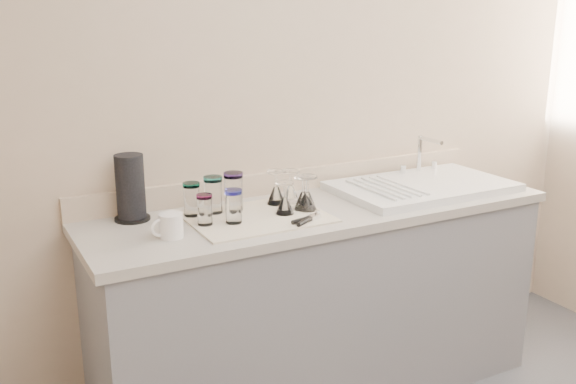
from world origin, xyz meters
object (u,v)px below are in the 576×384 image
tumbler_blue (234,206)px  paper_towel_roll (131,188)px  tumbler_teal (192,199)px  goblet_back_left (276,193)px  tumbler_magenta (205,209)px  goblet_front_right (307,198)px  goblet_extra (303,198)px  tumbler_cyan (213,194)px  goblet_back_right (291,191)px  can_opener (307,219)px  white_mug (170,226)px  goblet_front_left (285,203)px  tumbler_purple (234,191)px  sink_unit (422,186)px

tumbler_blue → paper_towel_roll: size_ratio=0.51×
tumbler_teal → goblet_back_left: size_ratio=0.94×
tumbler_magenta → goblet_front_right: 0.45m
tumbler_blue → goblet_extra: (0.33, 0.03, -0.02)m
tumbler_magenta → tumbler_teal: bearing=91.2°
tumbler_teal → tumbler_cyan: tumbler_cyan is taller
goblet_back_right → goblet_extra: same height
tumbler_blue → can_opener: (0.26, -0.12, -0.06)m
goblet_back_left → white_mug: (-0.53, -0.18, -0.01)m
white_mug → goblet_front_left: bearing=4.3°
tumbler_purple → white_mug: (-0.34, -0.19, -0.04)m
goblet_front_left → goblet_front_right: (0.11, 0.00, 0.00)m
goblet_front_right → paper_towel_roll: bearing=160.7°
sink_unit → tumbler_blue: sink_unit is taller
tumbler_teal → tumbler_cyan: size_ratio=0.90×
sink_unit → goblet_front_left: bearing=-176.4°
goblet_back_right → paper_towel_roll: size_ratio=0.53×
tumbler_blue → can_opener: bearing=-25.4°
goblet_front_left → goblet_front_right: goblet_front_right is taller
tumbler_purple → goblet_front_right: (0.27, -0.15, -0.03)m
sink_unit → goblet_back_right: (-0.66, 0.09, 0.04)m
goblet_extra → paper_towel_roll: 0.70m
tumbler_cyan → tumbler_teal: bearing=176.3°
tumbler_magenta → goblet_front_left: bearing=-3.8°
goblet_back_left → goblet_extra: (0.06, -0.13, -0.00)m
goblet_front_right → white_mug: 0.61m
tumbler_purple → tumbler_magenta: 0.22m
sink_unit → goblet_back_left: size_ratio=5.62×
tumbler_cyan → tumbler_purple: 0.09m
white_mug → paper_towel_roll: size_ratio=0.48×
tumbler_cyan → paper_towel_roll: (-0.32, 0.09, 0.05)m
goblet_front_right → tumbler_teal: bearing=161.0°
paper_towel_roll → tumbler_cyan: bearing=-15.4°
tumbler_cyan → tumbler_magenta: tumbler_cyan is taller
goblet_extra → tumbler_blue: bearing=-175.3°
tumbler_blue → paper_towel_roll: (-0.34, 0.25, 0.05)m
tumbler_purple → goblet_back_left: tumbler_purple is taller
sink_unit → goblet_back_right: sink_unit is taller
white_mug → paper_towel_roll: bearing=103.9°
goblet_back_left → can_opener: goblet_back_left is taller
tumbler_purple → goblet_front_right: bearing=-28.2°
tumbler_purple → goblet_front_right: tumbler_purple is taller
tumbler_cyan → white_mug: tumbler_cyan is taller
goblet_front_right → goblet_extra: size_ratio=1.03×
tumbler_purple → tumbler_blue: size_ratio=1.19×
goblet_back_left → tumbler_cyan: bearing=178.3°
goblet_extra → tumbler_teal: bearing=162.3°
goblet_back_right → goblet_back_left: bearing=174.0°
goblet_back_right → goblet_front_right: 0.13m
goblet_back_right → paper_towel_roll: (-0.67, 0.10, 0.08)m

